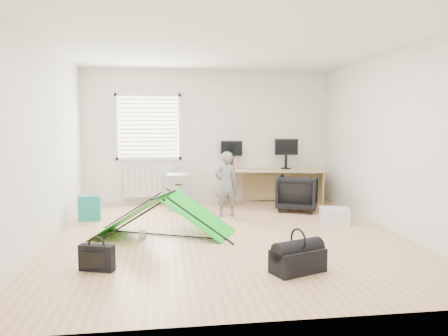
{
  "coord_description": "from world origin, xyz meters",
  "views": [
    {
      "loc": [
        -0.9,
        -6.12,
        1.64
      ],
      "look_at": [
        0.0,
        0.4,
        0.95
      ],
      "focal_mm": 35.0,
      "sensor_mm": 36.0,
      "label": 1
    }
  ],
  "objects": [
    {
      "name": "ground",
      "position": [
        0.0,
        0.0,
        0.0
      ],
      "size": [
        5.5,
        5.5,
        0.0
      ],
      "primitive_type": "plane",
      "color": "tan",
      "rests_on": "ground"
    },
    {
      "name": "keyboard",
      "position": [
        0.48,
        2.13,
        0.71
      ],
      "size": [
        0.51,
        0.32,
        0.02
      ],
      "primitive_type": "cube",
      "rotation": [
        0.0,
        0.0,
        0.33
      ],
      "color": "beige",
      "rests_on": "desk"
    },
    {
      "name": "monitor_right",
      "position": [
        1.56,
        2.46,
        0.92
      ],
      "size": [
        0.48,
        0.17,
        0.45
      ],
      "primitive_type": "cube",
      "rotation": [
        0.0,
        0.0,
        -0.16
      ],
      "color": "black",
      "rests_on": "desk"
    },
    {
      "name": "office_chair",
      "position": [
        1.55,
        1.64,
        0.33
      ],
      "size": [
        0.94,
        0.95,
        0.66
      ],
      "primitive_type": "imported",
      "rotation": [
        0.0,
        0.0,
        2.73
      ],
      "color": "black",
      "rests_on": "ground"
    },
    {
      "name": "kite",
      "position": [
        -0.91,
        0.14,
        0.3
      ],
      "size": [
        2.11,
        1.55,
        0.6
      ],
      "primitive_type": null,
      "rotation": [
        0.0,
        0.0,
        -0.41
      ],
      "color": "#11B41D",
      "rests_on": "ground"
    },
    {
      "name": "desk",
      "position": [
        1.26,
        2.38,
        0.35
      ],
      "size": [
        2.11,
        0.93,
        0.69
      ],
      "primitive_type": "cube",
      "rotation": [
        0.0,
        0.0,
        -0.14
      ],
      "color": "tan",
      "rests_on": "ground"
    },
    {
      "name": "person",
      "position": [
        0.16,
        1.3,
        0.57
      ],
      "size": [
        0.45,
        0.33,
        1.14
      ],
      "primitive_type": "imported",
      "rotation": [
        0.0,
        0.0,
        3.29
      ],
      "color": "slate",
      "rests_on": "ground"
    },
    {
      "name": "monitor_left",
      "position": [
        0.45,
        2.59,
        0.9
      ],
      "size": [
        0.45,
        0.17,
        0.42
      ],
      "primitive_type": "cube",
      "rotation": [
        0.0,
        0.0,
        -0.17
      ],
      "color": "black",
      "rests_on": "desk"
    },
    {
      "name": "white_box",
      "position": [
        -1.22,
        0.1,
        0.04
      ],
      "size": [
        0.1,
        0.1,
        0.09
      ],
      "primitive_type": "cube",
      "rotation": [
        0.0,
        0.0,
        -0.08
      ],
      "color": "silver",
      "rests_on": "ground"
    },
    {
      "name": "thermos",
      "position": [
        0.55,
        2.5,
        0.81
      ],
      "size": [
        0.08,
        0.08,
        0.24
      ],
      "primitive_type": "cylinder",
      "rotation": [
        0.0,
        0.0,
        0.17
      ],
      "color": "#CC7272",
      "rests_on": "desk"
    },
    {
      "name": "radiator",
      "position": [
        -1.2,
        2.67,
        0.45
      ],
      "size": [
        1.0,
        0.12,
        0.6
      ],
      "primitive_type": "cube",
      "color": "silver",
      "rests_on": "back_wall"
    },
    {
      "name": "back_wall",
      "position": [
        0.0,
        2.75,
        1.35
      ],
      "size": [
        5.0,
        0.02,
        2.7
      ],
      "primitive_type": "cube",
      "color": "silver",
      "rests_on": "ground"
    },
    {
      "name": "window",
      "position": [
        -1.2,
        2.71,
        1.55
      ],
      "size": [
        1.2,
        0.06,
        1.2
      ],
      "primitive_type": "cube",
      "color": "silver",
      "rests_on": "back_wall"
    },
    {
      "name": "storage_crate",
      "position": [
        1.84,
        0.56,
        0.13
      ],
      "size": [
        0.52,
        0.42,
        0.25
      ],
      "primitive_type": "cube",
      "rotation": [
        0.0,
        0.0,
        -0.24
      ],
      "color": "silver",
      "rests_on": "ground"
    },
    {
      "name": "filing_cabinet",
      "position": [
        -0.64,
        2.22,
        0.33
      ],
      "size": [
        0.45,
        0.58,
        0.66
      ],
      "primitive_type": "cube",
      "rotation": [
        0.0,
        0.0,
        0.04
      ],
      "color": "#9B9DA0",
      "rests_on": "ground"
    },
    {
      "name": "laptop_bag",
      "position": [
        -1.65,
        -1.27,
        0.15
      ],
      "size": [
        0.41,
        0.24,
        0.29
      ],
      "primitive_type": "cube",
      "rotation": [
        0.0,
        0.0,
        -0.34
      ],
      "color": "black",
      "rests_on": "ground"
    },
    {
      "name": "duffel_bag",
      "position": [
        0.54,
        -1.62,
        0.13
      ],
      "size": [
        0.66,
        0.49,
        0.26
      ],
      "primitive_type": "cube",
      "rotation": [
        0.0,
        0.0,
        0.37
      ],
      "color": "black",
      "rests_on": "ground"
    },
    {
      "name": "tote_bag",
      "position": [
        -2.15,
        1.32,
        0.21
      ],
      "size": [
        0.35,
        0.16,
        0.42
      ],
      "primitive_type": "cube",
      "rotation": [
        0.0,
        0.0,
        0.02
      ],
      "color": "#1D7E7A",
      "rests_on": "ground"
    }
  ]
}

